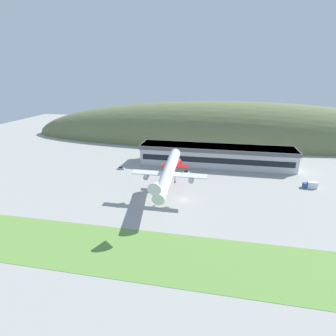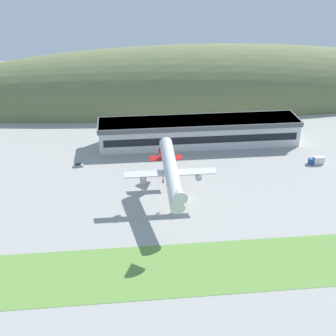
{
  "view_description": "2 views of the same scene",
  "coord_description": "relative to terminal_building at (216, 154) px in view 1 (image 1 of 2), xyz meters",
  "views": [
    {
      "loc": [
        13.28,
        -107.6,
        54.25
      ],
      "look_at": [
        -7.43,
        -0.56,
        15.03
      ],
      "focal_mm": 28.0,
      "sensor_mm": 36.0,
      "label": 1
    },
    {
      "loc": [
        -23.69,
        -151.58,
        89.44
      ],
      "look_at": [
        -7.79,
        -3.43,
        15.43
      ],
      "focal_mm": 50.0,
      "sensor_mm": 36.0,
      "label": 2
    }
  ],
  "objects": [
    {
      "name": "grass_strip_foreground",
      "position": [
        -12.88,
        -92.48,
        -6.91
      ],
      "size": [
        419.03,
        25.03,
        0.08
      ],
      "primitive_type": "cube",
      "color": "#669342",
      "rests_on": "ground_plane"
    },
    {
      "name": "terminal_building",
      "position": [
        0.0,
        0.0,
        0.0
      ],
      "size": [
        94.92,
        17.8,
        12.27
      ],
      "color": "silver",
      "rests_on": "ground_plane"
    },
    {
      "name": "hill_backdrop",
      "position": [
        10.52,
        66.38,
        -6.95
      ],
      "size": [
        358.78,
        69.9,
        66.29
      ],
      "primitive_type": "ellipsoid",
      "color": "#667047",
      "rests_on": "ground_plane"
    },
    {
      "name": "cargo_airplane",
      "position": [
        -19.61,
        -54.95,
        6.82
      ],
      "size": [
        33.37,
        51.35,
        13.31
      ],
      "color": "silver"
    },
    {
      "name": "service_car_0",
      "position": [
        -16.03,
        -18.5,
        -6.27
      ],
      "size": [
        3.71,
        1.7,
        1.65
      ],
      "color": "silver",
      "rests_on": "ground_plane"
    },
    {
      "name": "traffic_cone_0",
      "position": [
        -28.24,
        -34.63,
        -6.67
      ],
      "size": [
        0.52,
        0.52,
        0.58
      ],
      "color": "orange",
      "rests_on": "ground_plane"
    },
    {
      "name": "service_car_1",
      "position": [
        -55.73,
        -18.73,
        -6.34
      ],
      "size": [
        4.26,
        1.93,
        1.49
      ],
      "color": "#999EA3",
      "rests_on": "ground_plane"
    },
    {
      "name": "fuel_truck",
      "position": [
        47.85,
        -26.99,
        -5.44
      ],
      "size": [
        6.78,
        2.27,
        3.21
      ],
      "color": "#264C99",
      "rests_on": "ground_plane"
    },
    {
      "name": "ground_plane",
      "position": [
        -12.88,
        -51.85,
        -6.95
      ],
      "size": [
        465.59,
        465.59,
        0.0
      ],
      "primitive_type": "plane",
      "color": "#9E9E99"
    }
  ]
}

